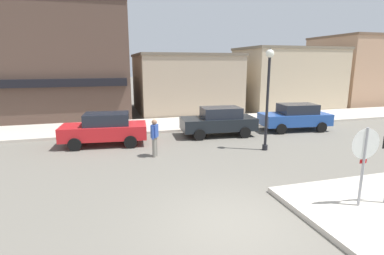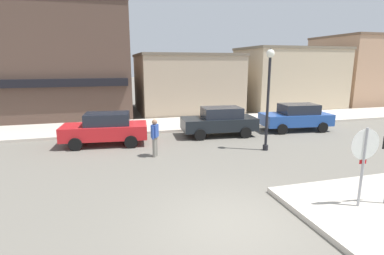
% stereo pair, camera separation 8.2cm
% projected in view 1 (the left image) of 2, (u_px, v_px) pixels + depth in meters
% --- Properties ---
extents(ground_plane, '(160.00, 160.00, 0.00)m').
position_uv_depth(ground_plane, '(233.00, 223.00, 7.46)').
color(ground_plane, '#6B665B').
extents(kerb_far, '(80.00, 4.00, 0.15)m').
position_uv_depth(kerb_far, '(155.00, 125.00, 18.82)').
color(kerb_far, beige).
rests_on(kerb_far, ground).
extents(stop_sign, '(0.82, 0.09, 2.30)m').
position_uv_depth(stop_sign, '(364.00, 157.00, 7.81)').
color(stop_sign, '#9E9EA3').
rests_on(stop_sign, ground).
extents(lamp_post, '(0.36, 0.36, 4.54)m').
position_uv_depth(lamp_post, '(268.00, 85.00, 13.14)').
color(lamp_post, black).
rests_on(lamp_post, ground).
extents(parked_car_nearest, '(4.15, 2.17, 1.56)m').
position_uv_depth(parked_car_nearest, '(105.00, 128.00, 14.46)').
color(parked_car_nearest, red).
rests_on(parked_car_nearest, ground).
extents(parked_car_second, '(4.12, 2.10, 1.56)m').
position_uv_depth(parked_car_second, '(219.00, 121.00, 16.33)').
color(parked_car_second, black).
rests_on(parked_car_second, ground).
extents(parked_car_third, '(4.15, 2.18, 1.56)m').
position_uv_depth(parked_car_third, '(295.00, 117.00, 17.64)').
color(parked_car_third, '#234C9E').
rests_on(parked_car_third, ground).
extents(pedestrian_crossing_near, '(0.37, 0.52, 1.61)m').
position_uv_depth(pedestrian_crossing_near, '(155.00, 137.00, 12.62)').
color(pedestrian_crossing_near, gray).
rests_on(pedestrian_crossing_near, ground).
extents(building_corner_shop, '(10.53, 9.36, 8.33)m').
position_uv_depth(building_corner_shop, '(55.00, 59.00, 22.26)').
color(building_corner_shop, brown).
rests_on(building_corner_shop, ground).
extents(building_storefront_left_near, '(7.83, 7.56, 4.62)m').
position_uv_depth(building_storefront_left_near, '(184.00, 83.00, 24.75)').
color(building_storefront_left_near, tan).
rests_on(building_storefront_left_near, ground).
extents(building_storefront_left_mid, '(8.40, 5.69, 5.20)m').
position_uv_depth(building_storefront_left_mid, '(287.00, 78.00, 26.23)').
color(building_storefront_left_mid, tan).
rests_on(building_storefront_left_mid, ground).
extents(building_storefront_right_near, '(5.40, 6.98, 6.44)m').
position_uv_depth(building_storefront_right_near, '(349.00, 70.00, 29.54)').
color(building_storefront_right_near, tan).
rests_on(building_storefront_right_near, ground).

